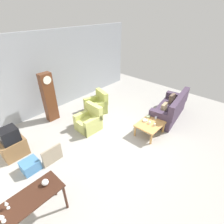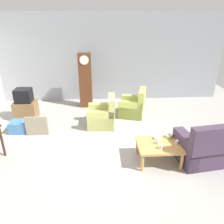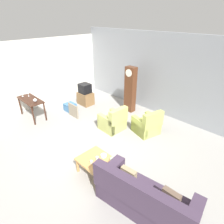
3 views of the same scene
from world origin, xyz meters
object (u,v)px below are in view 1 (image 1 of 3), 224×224
at_px(tv_stand_cabinet, 14,148).
at_px(bowl_white_stacked, 145,120).
at_px(bowl_shallow_green, 148,116).
at_px(armchair_olive_far, 97,106).
at_px(glass_dome_cloche, 45,182).
at_px(cup_blue_rimmed, 156,118).
at_px(coffee_table_wood, 150,125).
at_px(grandfather_clock, 49,98).
at_px(storage_box_blue, 30,166).
at_px(tv_crt, 9,135).
at_px(wine_glass_tall, 1,217).
at_px(console_table_dark, 30,202).
at_px(cup_cream_tall, 155,125).
at_px(framed_picture_leaning, 52,155).
at_px(wine_glass_mid, 6,204).
at_px(armchair_olive_near, 89,122).
at_px(couch_floral, 170,110).
at_px(cup_white_porcelain, 150,123).

distance_m(tv_stand_cabinet, bowl_white_stacked, 4.31).
distance_m(tv_stand_cabinet, bowl_shallow_green, 4.52).
bearing_deg(armchair_olive_far, glass_dome_cloche, -147.54).
xyz_separation_m(tv_stand_cabinet, cup_blue_rimmed, (4.05, -2.46, 0.19)).
relative_size(coffee_table_wood, grandfather_clock, 0.50).
distance_m(armchair_olive_far, bowl_white_stacked, 2.29).
relative_size(storage_box_blue, glass_dome_cloche, 3.32).
height_order(grandfather_clock, bowl_shallow_green, grandfather_clock).
bearing_deg(armchair_olive_far, tv_crt, -179.80).
bearing_deg(wine_glass_tall, console_table_dark, 11.04).
xyz_separation_m(cup_blue_rimmed, cup_cream_tall, (-0.42, -0.19, 0.01)).
bearing_deg(framed_picture_leaning, tv_stand_cabinet, 118.93).
bearing_deg(wine_glass_mid, framed_picture_leaning, 36.77).
relative_size(armchair_olive_far, console_table_dark, 0.74).
relative_size(armchair_olive_near, bowl_white_stacked, 5.59).
distance_m(couch_floral, wine_glass_mid, 6.03).
bearing_deg(cup_white_porcelain, grandfather_clock, 117.36).
bearing_deg(framed_picture_leaning, wine_glass_mid, -143.23).
bearing_deg(tv_stand_cabinet, storage_box_blue, -87.32).
relative_size(couch_floral, wine_glass_mid, 10.25).
distance_m(coffee_table_wood, console_table_dark, 4.18).
bearing_deg(armchair_olive_near, wine_glass_tall, -153.13).
bearing_deg(wine_glass_tall, cup_blue_rimmed, -0.89).
bearing_deg(console_table_dark, framed_picture_leaning, 46.10).
height_order(tv_crt, cup_white_porcelain, tv_crt).
bearing_deg(tv_crt, tv_stand_cabinet, 0.00).
height_order(console_table_dark, tv_stand_cabinet, console_table_dark).
distance_m(grandfather_clock, tv_stand_cabinet, 2.20).
relative_size(couch_floral, coffee_table_wood, 2.29).
xyz_separation_m(grandfather_clock, bowl_shallow_green, (2.07, -3.15, -0.49)).
height_order(couch_floral, storage_box_blue, couch_floral).
xyz_separation_m(coffee_table_wood, cup_white_porcelain, (-0.02, 0.02, 0.11)).
relative_size(glass_dome_cloche, cup_white_porcelain, 1.51).
bearing_deg(cup_blue_rimmed, glass_dome_cloche, 177.25).
xyz_separation_m(glass_dome_cloche, bowl_white_stacked, (3.80, 0.00, -0.40)).
bearing_deg(tv_stand_cabinet, tv_crt, 0.00).
xyz_separation_m(armchair_olive_near, grandfather_clock, (-0.56, 1.59, 0.66)).
bearing_deg(armchair_olive_near, bowl_shallow_green, -45.77).
height_order(armchair_olive_near, cup_cream_tall, armchair_olive_near).
height_order(cup_white_porcelain, bowl_shallow_green, cup_white_porcelain).
height_order(grandfather_clock, cup_blue_rimmed, grandfather_clock).
relative_size(console_table_dark, grandfather_clock, 0.68).
bearing_deg(tv_stand_cabinet, coffee_table_wood, -34.22).
distance_m(console_table_dark, grandfather_clock, 4.03).
bearing_deg(wine_glass_mid, bowl_shallow_green, -0.04).
relative_size(coffee_table_wood, glass_dome_cloche, 6.99).
xyz_separation_m(armchair_olive_near, armchair_olive_far, (1.01, 0.67, 0.00)).
relative_size(couch_floral, armchair_olive_near, 2.39).
distance_m(bowl_white_stacked, wine_glass_tall, 4.67).
distance_m(coffee_table_wood, bowl_shallow_green, 0.41).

